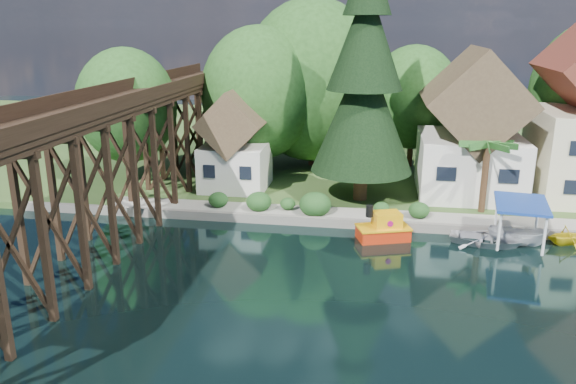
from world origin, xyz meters
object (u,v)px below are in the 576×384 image
Objects in this scene: boat_white_a at (486,238)px; boat_canopy at (519,227)px; trestle_bridge at (121,151)px; shed at (235,147)px; conifer at (364,81)px; palm_tree at (488,147)px; tugboat at (384,229)px; boat_yellow at (567,234)px; house_left at (472,134)px.

boat_canopy is at bearing -72.78° from boat_white_a.
trestle_bridge reaches higher than shed.
boat_white_a is at bearing -39.41° from conifer.
trestle_bridge is at bearing -165.04° from palm_tree.
tugboat is (1.76, -6.68, -8.55)m from conifer.
conifer reaches higher than boat_canopy.
palm_tree is 7.54m from boat_yellow.
boat_canopy is at bearing 82.67° from boat_yellow.
shed is at bearing -175.23° from house_left.
boat_canopy is at bearing -21.95° from shed.
boat_yellow is at bearing -23.93° from conifer.
house_left is at bearing 12.35° from boat_white_a.
boat_canopy is at bearing -74.38° from palm_tree.
shed is 3.06× the size of boat_yellow.
palm_tree is at bearing -85.00° from house_left.
conifer reaches higher than boat_yellow.
conifer reaches higher than tugboat.
trestle_bridge is 2.43× the size of conifer.
shed is at bearing 158.05° from boat_canopy.
trestle_bridge is 9.38× the size of boat_canopy.
house_left is 10.94m from boat_yellow.
boat_yellow is at bearing -17.65° from shed.
conifer is 3.86× the size of boat_canopy.
boat_yellow is (4.90, 0.85, 0.23)m from boat_white_a.
boat_canopy is (24.77, 1.36, -4.15)m from trestle_bridge.
house_left is 10.40m from boat_canopy.
boat_canopy is (19.77, -7.96, -2.63)m from shed.
trestle_bridge reaches higher than boat_white_a.
trestle_bridge is 28.28m from boat_yellow.
boat_canopy is at bearing -33.13° from conifer.
house_left is 3.02× the size of tugboat.
tugboat is (-6.33, -9.72, -4.43)m from house_left.
trestle_bridge is at bearing -176.85° from boat_canopy.
trestle_bridge reaches higher than boat_yellow.
house_left is at bearing 95.00° from palm_tree.
palm_tree reaches higher than tugboat.
palm_tree is at bearing 26.09° from boat_yellow.
conifer is 10.99m from tugboat.
trestle_bridge reaches higher than palm_tree.
house_left reaches higher than boat_white_a.
shed reaches higher than boat_canopy.
house_left reaches higher than tugboat.
trestle_bridge is 4.01× the size of house_left.
trestle_bridge is 17.27m from conifer.
boat_white_a is (6.24, 0.11, -0.26)m from tugboat.
house_left reaches higher than palm_tree.
conifer is at bearing 169.69° from palm_tree.
trestle_bridge is 10.32× the size of boat_white_a.
tugboat is at bearing -123.07° from house_left.
conifer is (-8.09, -3.03, 4.11)m from house_left.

